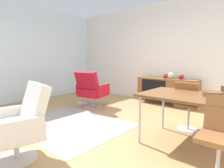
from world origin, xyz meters
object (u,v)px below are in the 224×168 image
(dining_table, at_px, (201,99))
(lounge_chair_red, at_px, (91,89))
(fruit_bowl, at_px, (81,84))
(vase_cobalt, at_px, (165,76))
(vase_sculptural_dark, at_px, (171,75))
(wooden_bowl_on_table, at_px, (212,94))
(side_table_round, at_px, (82,92))
(vase_ceramic_small, at_px, (181,77))
(magazine_stack, at_px, (37,100))
(sideboard, at_px, (167,89))
(armchair_black_shell, at_px, (21,122))
(dining_chair_back_left, at_px, (188,104))
(dining_chair_front_right, at_px, (221,135))

(dining_table, relative_size, lounge_chair_red, 1.69)
(dining_table, relative_size, fruit_bowl, 8.00)
(vase_cobalt, distance_m, fruit_bowl, 2.30)
(vase_sculptural_dark, relative_size, wooden_bowl_on_table, 0.65)
(side_table_round, relative_size, fruit_bowl, 2.60)
(vase_ceramic_small, distance_m, side_table_round, 2.67)
(lounge_chair_red, relative_size, magazine_stack, 2.24)
(lounge_chair_red, relative_size, fruit_bowl, 4.73)
(sideboard, relative_size, fruit_bowl, 8.00)
(vase_cobalt, xyz_separation_m, armchair_black_shell, (-0.14, -3.79, -0.31))
(vase_sculptural_dark, xyz_separation_m, vase_ceramic_small, (0.26, 0.00, -0.02))
(side_table_round, height_order, fruit_bowl, fruit_bowl)
(sideboard, relative_size, magazine_stack, 3.79)
(wooden_bowl_on_table, bearing_deg, vase_ceramic_small, 120.43)
(vase_ceramic_small, bearing_deg, sideboard, -179.70)
(vase_ceramic_small, distance_m, dining_chair_back_left, 1.72)
(dining_chair_back_left, distance_m, dining_chair_front_right, 1.32)
(dining_chair_back_left, relative_size, fruit_bowl, 4.28)
(dining_chair_front_right, height_order, magazine_stack, dining_chair_front_right)
(armchair_black_shell, bearing_deg, wooden_bowl_on_table, 46.57)
(dining_chair_back_left, bearing_deg, vase_ceramic_small, 114.75)
(vase_ceramic_small, bearing_deg, fruit_bowl, -147.82)
(vase_ceramic_small, height_order, magazine_stack, vase_ceramic_small)
(vase_cobalt, height_order, lounge_chair_red, lounge_chair_red)
(sideboard, height_order, fruit_bowl, sideboard)
(wooden_bowl_on_table, bearing_deg, dining_chair_front_right, -69.98)
(dining_chair_front_right, bearing_deg, wooden_bowl_on_table, 110.02)
(sideboard, distance_m, side_table_round, 2.34)
(dining_table, height_order, magazine_stack, dining_table)
(vase_ceramic_small, height_order, wooden_bowl_on_table, vase_ceramic_small)
(vase_ceramic_small, bearing_deg, dining_chair_front_right, -62.05)
(fruit_bowl, bearing_deg, lounge_chair_red, -11.99)
(wooden_bowl_on_table, relative_size, armchair_black_shell, 0.27)
(magazine_stack, bearing_deg, armchair_black_shell, -31.38)
(dining_chair_front_right, height_order, lounge_chair_red, lounge_chair_red)
(sideboard, xyz_separation_m, dining_chair_back_left, (1.07, -1.53, 0.03))
(vase_cobalt, height_order, dining_table, vase_cobalt)
(dining_table, xyz_separation_m, fruit_bowl, (-3.29, 0.69, -0.14))
(dining_table, bearing_deg, dining_chair_front_right, -57.98)
(lounge_chair_red, xyz_separation_m, side_table_round, (-0.50, 0.11, -0.15))
(vase_sculptural_dark, relative_size, lounge_chair_red, 0.18)
(vase_sculptural_dark, height_order, dining_chair_back_left, vase_sculptural_dark)
(lounge_chair_red, bearing_deg, dining_chair_back_left, -0.61)
(armchair_black_shell, bearing_deg, fruit_bowl, 124.94)
(vase_sculptural_dark, height_order, armchair_black_shell, armchair_black_shell)
(wooden_bowl_on_table, xyz_separation_m, side_table_round, (-3.39, 0.57, -0.45))
(sideboard, distance_m, vase_ceramic_small, 0.50)
(side_table_round, bearing_deg, armchair_black_shell, -55.07)
(vase_cobalt, distance_m, magazine_stack, 3.52)
(wooden_bowl_on_table, bearing_deg, side_table_round, 170.39)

